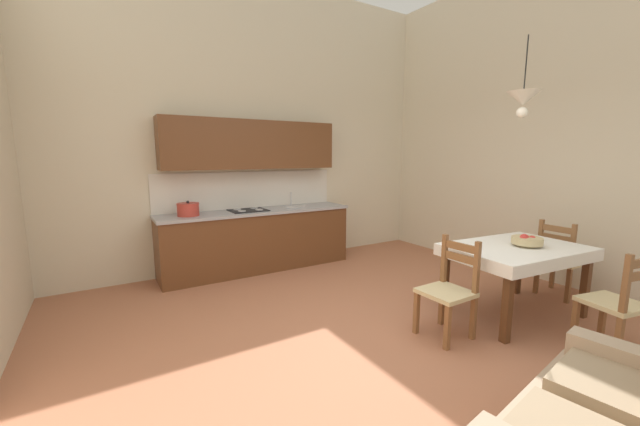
% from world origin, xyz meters
% --- Properties ---
extents(ground_plane, '(6.49, 6.10, 0.10)m').
position_xyz_m(ground_plane, '(0.00, 0.00, -0.05)').
color(ground_plane, '#AD6B4C').
extents(wall_back, '(6.49, 0.12, 4.28)m').
position_xyz_m(wall_back, '(0.00, 2.81, 2.14)').
color(wall_back, beige).
rests_on(wall_back, ground_plane).
extents(wall_right, '(0.12, 6.10, 4.28)m').
position_xyz_m(wall_right, '(3.01, 0.00, 2.14)').
color(wall_right, beige).
rests_on(wall_right, ground_plane).
extents(kitchen_cabinetry, '(2.83, 0.63, 2.20)m').
position_xyz_m(kitchen_cabinetry, '(-0.21, 2.48, 0.86)').
color(kitchen_cabinetry, brown).
rests_on(kitchen_cabinetry, ground_plane).
extents(dining_table, '(1.48, 1.08, 0.75)m').
position_xyz_m(dining_table, '(1.52, -0.48, 0.63)').
color(dining_table, '#56331C').
rests_on(dining_table, ground_plane).
extents(dining_chair_window_side, '(0.43, 0.43, 0.93)m').
position_xyz_m(dining_chair_window_side, '(2.49, -0.47, 0.44)').
color(dining_chair_window_side, '#D1BC89').
rests_on(dining_chair_window_side, ground_plane).
extents(dining_chair_tv_side, '(0.42, 0.42, 0.93)m').
position_xyz_m(dining_chair_tv_side, '(0.54, -0.43, 0.44)').
color(dining_chair_tv_side, '#D1BC89').
rests_on(dining_chair_tv_side, ground_plane).
extents(dining_chair_camera_side, '(0.50, 0.50, 0.93)m').
position_xyz_m(dining_chair_camera_side, '(1.52, -1.40, 0.44)').
color(dining_chair_camera_side, '#D1BC89').
rests_on(dining_chair_camera_side, ground_plane).
extents(fruit_bowl, '(0.30, 0.30, 0.12)m').
position_xyz_m(fruit_bowl, '(1.59, -0.54, 0.81)').
color(fruit_bowl, tan).
rests_on(fruit_bowl, dining_table).
extents(pendant_lamp, '(0.32, 0.32, 0.81)m').
position_xyz_m(pendant_lamp, '(1.58, -0.38, 2.26)').
color(pendant_lamp, black).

